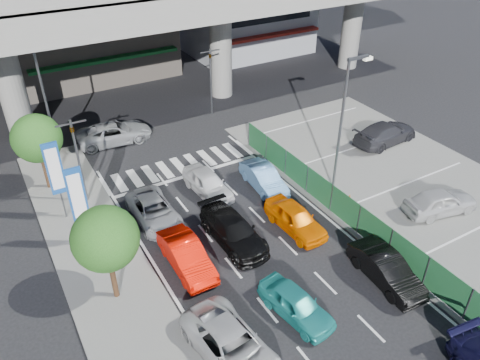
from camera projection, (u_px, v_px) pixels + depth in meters
ground at (297, 296)px, 20.95m from camera, size 120.00×120.00×0.00m
parking_lot at (431, 201)px, 27.01m from camera, size 12.00×28.00×0.06m
sidewalk_left at (117, 296)px, 20.87m from camera, size 4.00×30.00×0.12m
fence_run at (372, 230)px, 23.42m from camera, size 0.16×22.00×1.80m
traffic_light_left at (75, 141)px, 24.89m from camera, size 1.60×1.24×5.20m
traffic_light_right at (210, 65)px, 34.88m from camera, size 1.60×1.24×5.20m
street_lamp_right at (344, 115)px, 25.71m from camera, size 1.65×0.22×8.00m
street_lamp_left at (46, 90)px, 28.72m from camera, size 1.65×0.22×8.00m
signboard_near at (78, 198)px, 22.04m from camera, size 0.80×0.14×4.70m
signboard_far at (55, 171)px, 24.05m from camera, size 0.80×0.14×4.70m
tree_near at (105, 239)px, 19.06m from camera, size 2.80×2.80×4.80m
tree_far at (37, 139)px, 26.32m from camera, size 2.80×2.80×4.80m
sedan_white_mid_left at (232, 346)px, 17.91m from camera, size 2.71×5.07×1.36m
taxi_teal_mid at (296, 304)px, 19.74m from camera, size 2.08×3.90×1.26m
hatch_black_mid_right at (386, 270)px, 21.40m from camera, size 1.72×4.21×1.36m
taxi_orange_left at (186, 256)px, 22.17m from camera, size 1.46×4.19×1.38m
sedan_black_mid at (233, 231)px, 23.73m from camera, size 2.07×4.81×1.38m
taxi_orange_right at (295, 218)px, 24.59m from camera, size 1.81×4.09×1.37m
wagon_silver_front_left at (154, 211)px, 25.26m from camera, size 2.07×4.46×1.24m
sedan_white_front_mid at (208, 183)px, 27.40m from camera, size 1.85×4.13×1.38m
kei_truck_front_right at (264, 178)px, 27.88m from camera, size 1.68×4.11×1.32m
crossing_wagon_silver at (114, 133)px, 32.70m from camera, size 5.32×2.80×1.43m
parked_sedan_white at (441, 201)px, 25.72m from camera, size 4.42×2.46×1.42m
parked_sedan_dgrey at (385, 133)px, 32.49m from camera, size 5.26×2.51×1.48m
traffic_cone at (349, 199)px, 26.63m from camera, size 0.42×0.42×0.62m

